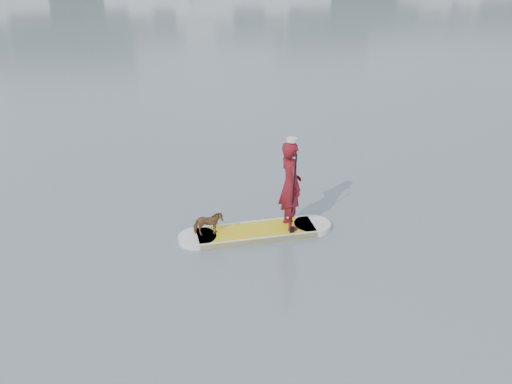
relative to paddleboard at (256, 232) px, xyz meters
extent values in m
plane|color=slate|center=(-1.32, 0.16, -0.06)|extent=(140.00, 140.00, 0.00)
cube|color=yellow|center=(0.00, 0.00, 0.00)|extent=(2.54, 0.93, 0.12)
cylinder|color=silver|center=(-1.25, -0.07, 0.00)|extent=(0.80, 0.80, 0.12)
cylinder|color=silver|center=(1.25, 0.07, 0.00)|extent=(0.80, 0.80, 0.12)
cube|color=silver|center=(-0.02, 0.37, 0.00)|extent=(2.50, 0.19, 0.12)
cube|color=silver|center=(0.02, -0.37, 0.00)|extent=(2.50, 0.19, 0.12)
imported|color=maroon|center=(0.73, 0.04, 1.02)|extent=(0.56, 0.76, 1.93)
cylinder|color=silver|center=(0.73, 0.04, 2.02)|extent=(0.22, 0.22, 0.07)
imported|color=brown|center=(-1.01, -0.05, 0.32)|extent=(0.62, 0.32, 0.51)
cylinder|color=black|center=(0.72, -0.26, 0.94)|extent=(0.05, 0.30, 1.89)
cube|color=black|center=(0.72, -0.26, 0.04)|extent=(0.10, 0.03, 0.32)
camera|label=1|loc=(-1.76, -10.40, 5.99)|focal=40.00mm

